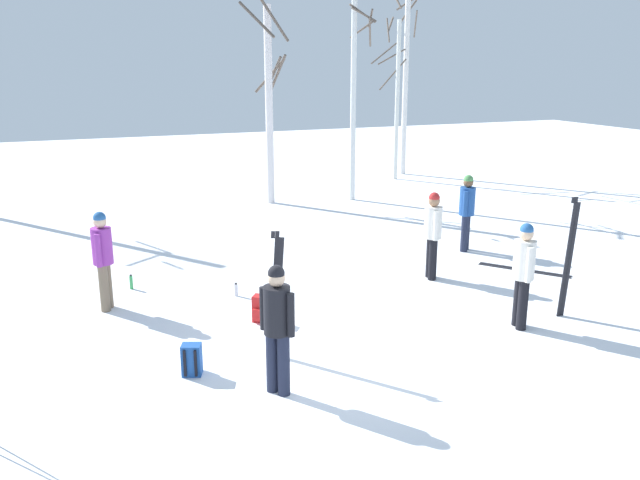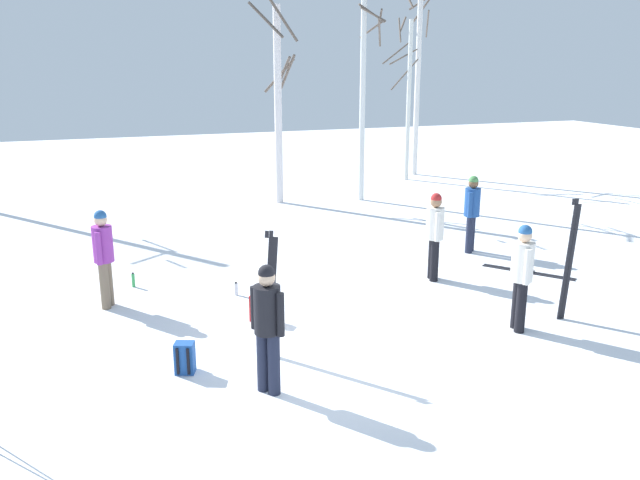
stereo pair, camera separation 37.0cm
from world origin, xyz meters
The scene contains 17 objects.
ground_plane centered at (0.00, 0.00, 0.00)m, with size 60.00×60.00×0.00m, color white.
person_0 centered at (-3.14, 3.13, 0.98)m, with size 0.34×0.49×1.72m.
person_1 centered at (2.87, 2.47, 0.98)m, with size 0.34×0.50×1.72m.
person_2 centered at (2.89, -0.17, 0.98)m, with size 0.34×0.50×1.72m.
person_3 centered at (4.61, 3.88, 0.98)m, with size 0.40×0.39×1.72m.
person_4 centered at (-1.36, -0.75, 0.98)m, with size 0.34×0.44×1.72m.
ski_pair_planted_0 centered at (-1.02, 0.30, 0.92)m, with size 0.25×0.07×1.86m.
ski_pair_planted_1 centered at (3.90, -0.04, 1.01)m, with size 0.24×0.03×2.03m.
ski_pair_lying_0 centered at (4.90, 2.18, 0.01)m, with size 1.26×1.56×0.05m.
backpack_0 centered at (-0.85, 1.62, 0.21)m, with size 0.34×0.34×0.44m.
backpack_1 centered at (-2.28, 0.17, 0.21)m, with size 0.32×0.34×0.44m.
water_bottle_0 centered at (-2.64, 4.04, 0.13)m, with size 0.06×0.06×0.28m.
water_bottle_1 centered at (-0.93, 2.93, 0.12)m, with size 0.06×0.06×0.25m.
birch_tree_1 centered at (2.16, 10.40, 3.03)m, with size 1.43×1.44×5.96m.
birch_tree_2 centered at (4.63, 9.89, 3.41)m, with size 1.04×1.19×6.48m.
birch_tree_3 centered at (7.57, 12.67, 2.97)m, with size 1.63×1.63×5.74m.
birch_tree_4 centered at (8.35, 13.52, 4.05)m, with size 1.55×1.47×7.72m.
Camera 1 is at (-3.71, -7.98, 4.12)m, focal length 36.69 mm.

